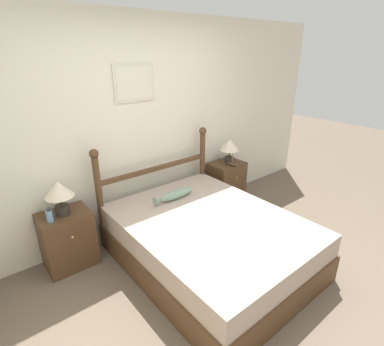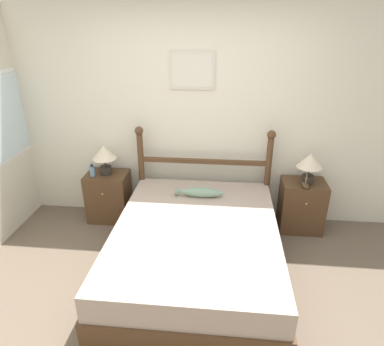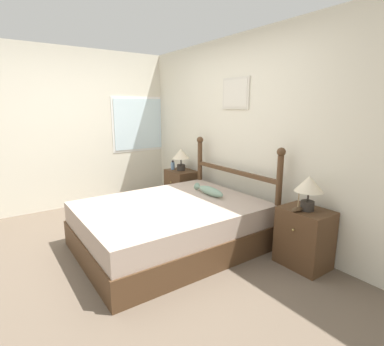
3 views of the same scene
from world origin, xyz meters
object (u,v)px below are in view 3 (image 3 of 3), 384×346
Objects in this scene: bed at (171,225)px; table_lamp_right at (309,186)px; bottle at (173,165)px; table_lamp_left at (181,155)px; fish_pillow at (209,191)px; model_boat at (298,209)px; nightstand_left at (181,188)px; nightstand_right at (304,238)px.

table_lamp_right reaches higher than bed.
table_lamp_right is (1.19, 0.89, 0.60)m from bed.
bed is 1.61m from bottle.
table_lamp_left is 1.23m from fish_pillow.
table_lamp_left is 1.76× the size of model_boat.
table_lamp_right is 1.27m from fish_pillow.
table_lamp_right is 1.76× the size of model_boat.
fish_pillow reaches higher than bed.
table_lamp_right is at bearing 69.25° from model_boat.
table_lamp_right is at bearing -0.50° from nightstand_left.
table_lamp_left reaches higher than fish_pillow.
table_lamp_left is (0.00, -0.00, 0.56)m from nightstand_left.
nightstand_right is 3.91× the size of bottle.
nightstand_left is at bearing 142.07° from bed.
nightstand_right is 1.26m from fish_pillow.
table_lamp_left is 0.68× the size of fish_pillow.
bottle is at bearing -151.79° from nightstand_left.
nightstand_left is 1.00× the size of nightstand_right.
table_lamp_left is at bearing -72.89° from nightstand_left.
table_lamp_left is at bearing 142.11° from bed.
table_lamp_right is (2.36, -0.02, 0.00)m from table_lamp_left.
table_lamp_left is at bearing 27.62° from bottle.
nightstand_right is at bearing 129.04° from table_lamp_right.
fish_pillow is (1.15, -0.32, -0.28)m from table_lamp_left.
model_boat is (-0.04, -0.10, -0.22)m from table_lamp_right.
nightstand_right is (2.34, 0.00, 0.00)m from nightstand_left.
table_lamp_right reaches higher than bottle.
nightstand_right is at bearing 15.13° from fish_pillow.
nightstand_left is at bearing 107.11° from table_lamp_left.
bottle is at bearing 178.94° from model_boat.
bed is 10.07× the size of model_boat.
fish_pillow is at bearing -10.81° from bottle.
bottle reaches higher than bed.
table_lamp_left is (-1.17, 0.91, 0.60)m from bed.
model_boat reaches higher than bed.
bottle is (-1.31, 0.84, 0.42)m from bed.
bed is 13.00× the size of bottle.
model_boat is (1.15, 0.79, 0.38)m from bed.
bottle is (-0.14, -0.07, 0.38)m from nightstand_left.
nightstand_right is 1.72× the size of table_lamp_left.
model_boat is at bearing 9.78° from fish_pillow.
bed is 5.72× the size of table_lamp_right.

